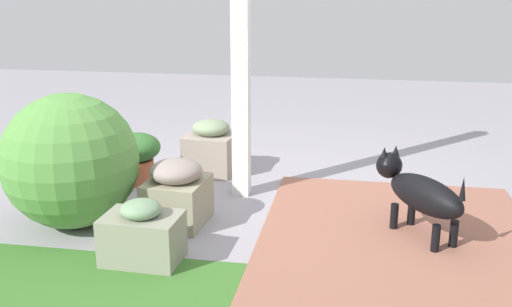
{
  "coord_description": "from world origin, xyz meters",
  "views": [
    {
      "loc": [
        -0.71,
        4.16,
        1.65
      ],
      "look_at": [
        0.01,
        0.05,
        0.41
      ],
      "focal_mm": 41.49,
      "sensor_mm": 36.0,
      "label": 1
    }
  ],
  "objects": [
    {
      "name": "ground_plane",
      "position": [
        0.0,
        0.0,
        0.0
      ],
      "size": [
        12.0,
        12.0,
        0.0
      ],
      "primitive_type": "plane",
      "color": "#959098"
    },
    {
      "name": "brick_path",
      "position": [
        -1.01,
        0.59,
        0.01
      ],
      "size": [
        1.8,
        2.4,
        0.02
      ],
      "primitive_type": "cube",
      "color": "#975F4C",
      "rests_on": "ground"
    },
    {
      "name": "porch_pillar",
      "position": [
        0.16,
        -0.18,
        1.22
      ],
      "size": [
        0.13,
        0.13,
        2.44
      ],
      "primitive_type": "cube",
      "color": "white",
      "rests_on": "ground"
    },
    {
      "name": "stone_planter_nearest",
      "position": [
        0.53,
        -0.68,
        0.22
      ],
      "size": [
        0.44,
        0.46,
        0.48
      ],
      "color": "gray",
      "rests_on": "ground"
    },
    {
      "name": "stone_planter_mid",
      "position": [
        0.49,
        0.47,
        0.22
      ],
      "size": [
        0.42,
        0.47,
        0.46
      ],
      "color": "gray",
      "rests_on": "ground"
    },
    {
      "name": "stone_planter_far",
      "position": [
        0.52,
        1.06,
        0.17
      ],
      "size": [
        0.47,
        0.34,
        0.39
      ],
      "color": "gray",
      "rests_on": "ground"
    },
    {
      "name": "round_shrub",
      "position": [
        1.19,
        0.61,
        0.46
      ],
      "size": [
        0.92,
        0.92,
        0.92
      ],
      "primitive_type": "sphere",
      "color": "#548F40",
      "rests_on": "ground"
    },
    {
      "name": "terracotta_pot_spiky",
      "position": [
        1.81,
        -0.6,
        0.31
      ],
      "size": [
        0.22,
        0.22,
        0.65
      ],
      "color": "#AA6338",
      "rests_on": "ground"
    },
    {
      "name": "terracotta_pot_broad",
      "position": [
        1.07,
        -0.3,
        0.25
      ],
      "size": [
        0.39,
        0.39,
        0.43
      ],
      "color": "#B55839",
      "rests_on": "ground"
    },
    {
      "name": "dog",
      "position": [
        -1.14,
        0.41,
        0.31
      ],
      "size": [
        0.59,
        0.71,
        0.54
      ],
      "color": "black",
      "rests_on": "ground"
    }
  ]
}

